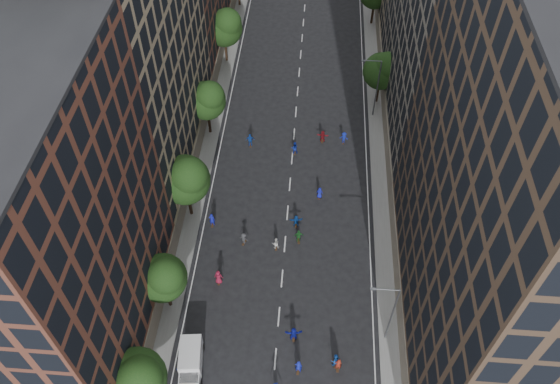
# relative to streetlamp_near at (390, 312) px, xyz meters

# --- Properties ---
(ground) EXTENTS (240.00, 240.00, 0.00)m
(ground) POSITION_rel_streetlamp_near_xyz_m (-10.37, 28.00, -5.17)
(ground) COLOR black
(ground) RESTS_ON ground
(sidewalk_left) EXTENTS (4.00, 105.00, 0.15)m
(sidewalk_left) POSITION_rel_streetlamp_near_xyz_m (-22.37, 35.50, -5.09)
(sidewalk_left) COLOR slate
(sidewalk_left) RESTS_ON ground
(sidewalk_right) EXTENTS (4.00, 105.00, 0.15)m
(sidewalk_right) POSITION_rel_streetlamp_near_xyz_m (1.63, 35.50, -5.09)
(sidewalk_right) COLOR slate
(sidewalk_right) RESTS_ON ground
(bldg_left_a) EXTENTS (14.00, 22.00, 30.00)m
(bldg_left_a) POSITION_rel_streetlamp_near_xyz_m (-29.37, -1.00, 9.83)
(bldg_left_a) COLOR #582E21
(bldg_left_a) RESTS_ON ground
(bldg_left_b) EXTENTS (14.00, 26.00, 34.00)m
(bldg_left_b) POSITION_rel_streetlamp_near_xyz_m (-29.37, 23.00, 11.83)
(bldg_left_b) COLOR #877558
(bldg_left_b) RESTS_ON ground
(bldg_right_a) EXTENTS (14.00, 30.00, 36.00)m
(bldg_right_a) POSITION_rel_streetlamp_near_xyz_m (8.63, 3.00, 12.83)
(bldg_right_a) COLOR #423023
(bldg_right_a) RESTS_ON ground
(bldg_right_b) EXTENTS (14.00, 28.00, 33.00)m
(bldg_right_b) POSITION_rel_streetlamp_near_xyz_m (8.63, 32.00, 11.33)
(bldg_right_b) COLOR #635C51
(bldg_right_b) RESTS_ON ground
(tree_left_0) EXTENTS (5.20, 5.20, 8.83)m
(tree_left_0) POSITION_rel_streetlamp_near_xyz_m (-21.38, -8.15, 0.79)
(tree_left_0) COLOR black
(tree_left_0) RESTS_ON ground
(tree_left_1) EXTENTS (4.80, 4.80, 8.21)m
(tree_left_1) POSITION_rel_streetlamp_near_xyz_m (-21.39, 1.86, 0.38)
(tree_left_1) COLOR black
(tree_left_1) RESTS_ON ground
(tree_left_2) EXTENTS (5.60, 5.60, 9.45)m
(tree_left_2) POSITION_rel_streetlamp_near_xyz_m (-21.36, 13.83, 1.19)
(tree_left_2) COLOR black
(tree_left_2) RESTS_ON ground
(tree_left_3) EXTENTS (5.00, 5.00, 8.58)m
(tree_left_3) POSITION_rel_streetlamp_near_xyz_m (-21.38, 27.85, 0.65)
(tree_left_3) COLOR black
(tree_left_3) RESTS_ON ground
(tree_left_4) EXTENTS (5.40, 5.40, 9.08)m
(tree_left_4) POSITION_rel_streetlamp_near_xyz_m (-21.37, 43.84, 0.93)
(tree_left_4) COLOR black
(tree_left_4) RESTS_ON ground
(tree_right_a) EXTENTS (5.00, 5.00, 8.39)m
(tree_right_a) POSITION_rel_streetlamp_near_xyz_m (1.02, 35.85, 0.46)
(tree_right_a) COLOR black
(tree_right_a) RESTS_ON ground
(streetlamp_near) EXTENTS (2.64, 0.22, 9.06)m
(streetlamp_near) POSITION_rel_streetlamp_near_xyz_m (0.00, 0.00, 0.00)
(streetlamp_near) COLOR #595B60
(streetlamp_near) RESTS_ON ground
(streetlamp_far) EXTENTS (2.64, 0.22, 9.06)m
(streetlamp_far) POSITION_rel_streetlamp_near_xyz_m (0.00, 33.00, 0.00)
(streetlamp_far) COLOR #595B60
(streetlamp_far) RESTS_ON ground
(cargo_van) EXTENTS (2.60, 4.72, 2.41)m
(cargo_van) POSITION_rel_streetlamp_near_xyz_m (-18.18, -4.37, -3.90)
(cargo_van) COLOR white
(cargo_van) RESTS_ON ground
(skater_1) EXTENTS (0.76, 0.54, 1.94)m
(skater_1) POSITION_rel_streetlamp_near_xyz_m (-8.12, -4.02, -4.20)
(skater_1) COLOR #151FAA
(skater_1) RESTS_ON ground
(skater_2) EXTENTS (1.07, 0.93, 1.86)m
(skater_2) POSITION_rel_streetlamp_near_xyz_m (-4.73, -3.13, -4.24)
(skater_2) COLOR #123E95
(skater_2) RESTS_ON ground
(skater_4) EXTENTS (1.13, 0.55, 1.87)m
(skater_4) POSITION_rel_streetlamp_near_xyz_m (-18.87, -5.19, -4.23)
(skater_4) COLOR #132F9E
(skater_4) RESTS_ON ground
(skater_5) EXTENTS (1.77, 0.74, 1.85)m
(skater_5) POSITION_rel_streetlamp_near_xyz_m (-8.75, -0.75, -4.24)
(skater_5) COLOR #131B9D
(skater_5) RESTS_ON ground
(skater_6) EXTENTS (0.95, 0.63, 1.91)m
(skater_6) POSITION_rel_streetlamp_near_xyz_m (-16.99, 5.06, -4.21)
(skater_6) COLOR maroon
(skater_6) RESTS_ON ground
(skater_7) EXTENTS (0.66, 0.44, 1.80)m
(skater_7) POSITION_rel_streetlamp_near_xyz_m (-4.41, -3.49, -4.27)
(skater_7) COLOR maroon
(skater_7) RESTS_ON ground
(skater_8) EXTENTS (0.88, 0.74, 1.61)m
(skater_8) POSITION_rel_streetlamp_near_xyz_m (-11.35, 9.91, -4.36)
(skater_8) COLOR white
(skater_8) RESTS_ON ground
(skater_9) EXTENTS (1.19, 0.92, 1.62)m
(skater_9) POSITION_rel_streetlamp_near_xyz_m (-14.94, 10.31, -4.36)
(skater_9) COLOR #36373B
(skater_9) RESTS_ON ground
(skater_10) EXTENTS (1.12, 0.57, 1.84)m
(skater_10) POSITION_rel_streetlamp_near_xyz_m (-8.87, 11.01, -4.25)
(skater_10) COLOR #1C5F23
(skater_10) RESTS_ON ground
(skater_11) EXTENTS (1.58, 0.73, 1.64)m
(skater_11) POSITION_rel_streetlamp_near_xyz_m (-9.28, 13.21, -4.35)
(skater_11) COLOR #13429C
(skater_11) RESTS_ON ground
(skater_12) EXTENTS (0.82, 0.58, 1.56)m
(skater_12) POSITION_rel_streetlamp_near_xyz_m (-6.71, 17.66, -4.39)
(skater_12) COLOR #161DB6
(skater_12) RESTS_ON ground
(skater_13) EXTENTS (0.69, 0.46, 1.88)m
(skater_13) POSITION_rel_streetlamp_near_xyz_m (-18.87, 12.57, -4.23)
(skater_13) COLOR #151CB2
(skater_13) RESTS_ON ground
(skater_14) EXTENTS (0.98, 0.82, 1.82)m
(skater_14) POSITION_rel_streetlamp_near_xyz_m (-10.14, 24.93, -4.26)
(skater_14) COLOR #13279C
(skater_14) RESTS_ON ground
(skater_15) EXTENTS (1.16, 0.78, 1.66)m
(skater_15) POSITION_rel_streetlamp_near_xyz_m (-3.81, 27.36, -4.34)
(skater_15) COLOR #1525AB
(skater_15) RESTS_ON ground
(skater_16) EXTENTS (1.17, 0.55, 1.94)m
(skater_16) POSITION_rel_streetlamp_near_xyz_m (-15.92, 25.85, -4.20)
(skater_16) COLOR #1542AD
(skater_16) RESTS_ON ground
(skater_17) EXTENTS (1.60, 0.62, 1.69)m
(skater_17) POSITION_rel_streetlamp_near_xyz_m (-6.57, 27.40, -4.33)
(skater_17) COLOR maroon
(skater_17) RESTS_ON ground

